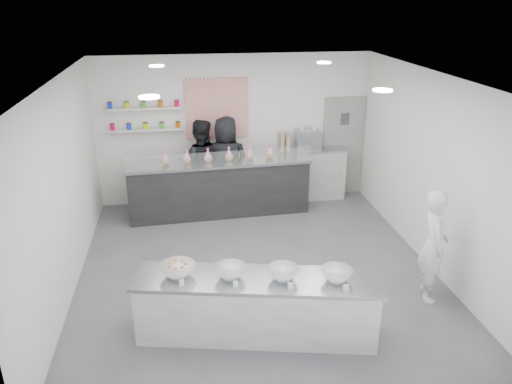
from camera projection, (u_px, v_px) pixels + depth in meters
floor at (257, 270)px, 7.91m from camera, size 6.00×6.00×0.00m
ceiling at (257, 78)px, 6.79m from camera, size 6.00×6.00×0.00m
back_wall at (234, 130)px, 10.10m from camera, size 5.50×0.00×5.50m
left_wall at (63, 192)px, 6.97m from camera, size 0.00×6.00×6.00m
right_wall at (432, 172)px, 7.74m from camera, size 0.00×6.00×6.00m
back_door at (343, 146)px, 10.57m from camera, size 0.88×0.04×2.10m
pattern_panel at (217, 109)px, 9.87m from camera, size 1.25×0.03×1.20m
jar_shelf_lower at (146, 129)px, 9.73m from camera, size 1.45×0.22×0.04m
jar_shelf_upper at (144, 108)px, 9.58m from camera, size 1.45×0.22×0.04m
preserve_jars at (145, 116)px, 9.61m from camera, size 1.45×0.10×0.56m
downlight_0 at (149, 97)px, 5.69m from camera, size 0.24×0.24×0.02m
downlight_1 at (383, 90)px, 6.08m from camera, size 0.24×0.24×0.02m
downlight_2 at (157, 66)px, 8.07m from camera, size 0.24×0.24×0.02m
downlight_3 at (324, 63)px, 8.46m from camera, size 0.24×0.24×0.02m
prep_counter at (256, 307)px, 6.27m from camera, size 3.14×1.31×0.83m
back_bar at (219, 188)px, 9.71m from camera, size 3.53×0.83×1.09m
sneeze_guard at (221, 159)px, 9.17m from camera, size 3.45×0.20×0.30m
espresso_ledge at (310, 174)px, 10.48m from camera, size 1.46×0.46×1.08m
espresso_machine at (308, 140)px, 10.19m from camera, size 0.51×0.35×0.39m
cup_stacks at (285, 142)px, 10.13m from camera, size 0.26×0.24×0.35m
prep_bowls at (256, 273)px, 6.08m from camera, size 2.39×0.96×0.16m
label_cards at (272, 298)px, 5.65m from camera, size 2.01×0.04×0.07m
cookie_bags at (219, 155)px, 9.45m from camera, size 2.16×0.27×0.28m
woman_prep at (433, 246)px, 6.92m from camera, size 0.53×0.68×1.64m
staff_left at (201, 165)px, 9.86m from camera, size 0.96×0.79×1.83m
staff_right at (227, 163)px, 9.92m from camera, size 1.00×0.75×1.87m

